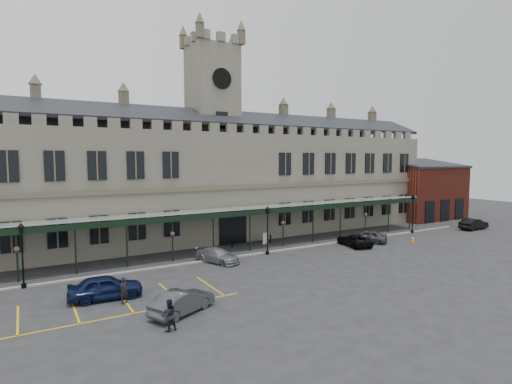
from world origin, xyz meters
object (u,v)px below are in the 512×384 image
clock_tower (213,125)px  car_taxi (218,255)px  car_van (354,240)px  lamp_post_right (413,210)px  lamp_post_left (22,249)px  person_b (169,315)px  person_a (124,290)px  car_left_a (106,287)px  sign_board (265,239)px  car_right_b (474,224)px  car_left_b (182,302)px  car_right_a (367,236)px  station_building (213,182)px  traffic_cone (413,239)px  lamp_post_mid (268,226)px

clock_tower → car_taxi: size_ratio=5.71×
clock_tower → car_van: bearing=-49.8°
lamp_post_right → car_van: lamp_post_right is taller
lamp_post_left → person_b: size_ratio=2.71×
lamp_post_right → person_a: 36.93m
person_a → person_b: size_ratio=0.98×
lamp_post_left → lamp_post_right: size_ratio=0.96×
car_left_a → car_taxi: size_ratio=1.07×
lamp_post_right → sign_board: lamp_post_right is taller
lamp_post_right → car_right_b: (8.87, -2.50, -2.18)m
car_left_a → clock_tower: bearing=-38.3°
car_left_b → car_van: (22.06, 8.35, -0.09)m
car_left_b → person_a: size_ratio=2.53×
clock_tower → car_right_a: size_ratio=5.94×
car_left_b → car_right_b: 43.18m
station_building → lamp_post_left: station_building is taller
car_right_a → traffic_cone: bearing=117.9°
car_left_b → person_b: size_ratio=2.48×
station_building → car_left_a: (-15.00, -15.87, -5.67)m
car_taxi → car_right_a: (17.72, -0.75, 0.08)m
traffic_cone → car_right_b: bearing=4.9°
car_left_b → car_right_a: size_ratio=1.04×
lamp_post_mid → car_left_a: bearing=-162.5°
clock_tower → lamp_post_right: clock_tower is taller
person_a → lamp_post_mid: bearing=-5.2°
car_right_b → person_b: bearing=101.2°
lamp_post_left → lamp_post_mid: lamp_post_left is taller
lamp_post_left → car_taxi: lamp_post_left is taller
lamp_post_mid → lamp_post_right: (21.45, 0.33, 0.12)m
clock_tower → person_b: size_ratio=14.23×
sign_board → car_left_b: bearing=-152.5°
car_left_b → lamp_post_mid: bearing=-76.8°
sign_board → car_left_b: size_ratio=0.29×
sign_board → car_right_b: bearing=-29.0°
lamp_post_right → car_taxi: 26.95m
lamp_post_mid → lamp_post_right: bearing=0.9°
car_right_b → person_b: 45.02m
station_building → car_right_b: station_building is taller
traffic_cone → car_right_a: (-4.57, 2.33, 0.38)m
clock_tower → car_taxi: 17.46m
car_van → car_right_b: (20.44, -0.71, 0.11)m
car_van → person_a: size_ratio=2.62×
person_a → person_b: 5.53m
lamp_post_left → car_left_a: bearing=-48.9°
sign_board → car_right_a: size_ratio=0.30×
lamp_post_left → car_left_a: size_ratio=1.01×
station_building → car_left_a: size_ratio=12.84×
car_van → person_b: (-23.54, -10.34, 0.25)m
lamp_post_left → car_right_a: bearing=-2.4°
car_taxi → car_right_a: car_right_a is taller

